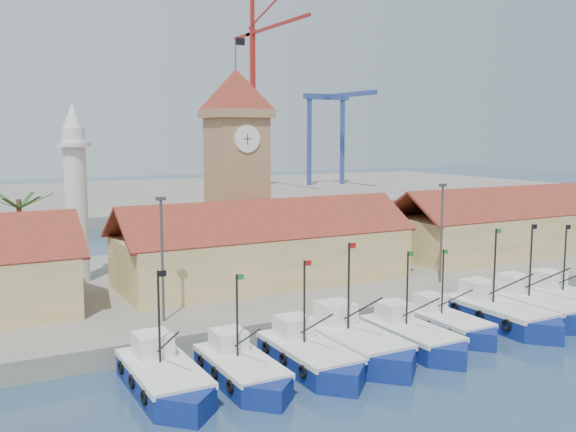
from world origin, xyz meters
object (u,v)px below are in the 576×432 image
clock_tower (237,165)px  minaret (76,192)px  boat_0 (165,381)px  boat_4 (414,338)px

clock_tower → minaret: bearing=172.4°
boat_0 → boat_4: (17.73, -0.64, -0.03)m
boat_0 → boat_4: size_ratio=1.04×
boat_4 → minaret: bearing=124.6°
boat_4 → minaret: 32.76m
boat_0 → minaret: minaret is taller
minaret → boat_0: bearing=-89.6°
boat_4 → clock_tower: size_ratio=0.42×
boat_4 → minaret: minaret is taller
boat_4 → clock_tower: bearing=96.9°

